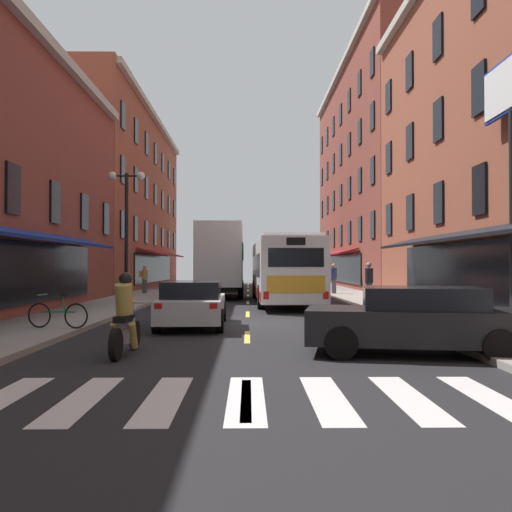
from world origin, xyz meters
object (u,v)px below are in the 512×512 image
Objects in this scene: sedan_mid at (193,303)px; pedestrian_far at (369,282)px; transit_bus at (283,269)px; sedan_near at (230,279)px; bicycle_near at (58,314)px; sedan_far at (416,320)px; pedestrian_near at (144,278)px; box_truck at (221,261)px; street_lamp_twin at (126,232)px; billboard_sign at (512,116)px; pedestrian_mid at (334,278)px; motorcycle_rider at (125,320)px.

pedestrian_far is (6.96, 8.22, 0.38)m from sedan_mid.
sedan_near is at bearing 100.98° from transit_bus.
bicycle_near is (-3.65, -27.26, -0.24)m from sedan_near.
pedestrian_near reaches higher than sedan_far.
box_truck is 4.69× the size of pedestrian_near.
sedan_near is 0.88× the size of street_lamp_twin.
sedan_mid is (-3.26, -10.19, -0.92)m from transit_bus.
box_truck reaches higher than pedestrian_near.
billboard_sign reaches higher than pedestrian_far.
pedestrian_mid is (6.68, 16.60, 0.37)m from sedan_mid.
motorcycle_rider is 1.18× the size of pedestrian_mid.
street_lamp_twin is (-3.12, 5.38, 2.39)m from sedan_mid.
billboard_sign reaches higher than motorcycle_rider.
box_truck reaches higher than bicycle_near.
billboard_sign reaches higher than sedan_near.
motorcycle_rider is 23.03m from pedestrian_mid.
bicycle_near is at bearing -155.40° from sedan_mid.
box_truck is 4.58× the size of bicycle_near.
pedestrian_mid is 0.33× the size of street_lamp_twin.
street_lamp_twin reaches higher than motorcycle_rider.
street_lamp_twin is at bearing -99.41° from sedan_near.
pedestrian_mid is 15.03m from street_lamp_twin.
street_lamp_twin is (-8.12, 10.56, 2.38)m from sedan_far.
pedestrian_near is (-3.77, 22.28, 0.30)m from motorcycle_rider.
sedan_far is 2.18× the size of motorcycle_rider.
sedan_mid is 2.56× the size of pedestrian_mid.
billboard_sign is 4.08× the size of pedestrian_far.
pedestrian_mid is (11.28, -0.51, 0.04)m from pedestrian_near.
sedan_far is 2.74× the size of pedestrian_near.
bicycle_near is at bearing -92.35° from street_lamp_twin.
transit_bus is 6.96× the size of pedestrian_mid.
street_lamp_twin reaches higher than box_truck.
billboard_sign reaches higher than pedestrian_mid.
billboard_sign reaches higher than bicycle_near.
sedan_far is 9.15m from bicycle_near.
box_truck is 4.33× the size of pedestrian_far.
street_lamp_twin is at bearing 60.84° from pedestrian_mid.
box_truck is 9.60m from pedestrian_far.
pedestrian_far is at bearing -27.97° from transit_bus.
transit_bus reaches higher than bicycle_near.
street_lamp_twin is at bearing 17.42° from pedestrian_far.
billboard_sign is 4.31× the size of bicycle_near.
pedestrian_far reaches higher than sedan_far.
pedestrian_far is at bearing 15.74° from street_lamp_twin.
street_lamp_twin reaches higher than sedan_mid.
box_truck reaches higher than motorcycle_rider.
box_truck is 6.88m from pedestrian_mid.
pedestrian_near is (-4.85, -8.59, 0.27)m from sedan_near.
motorcycle_rider is (-4.09, -15.35, -0.89)m from transit_bus.
pedestrian_mid is (1.67, 21.77, 0.35)m from sedan_far.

